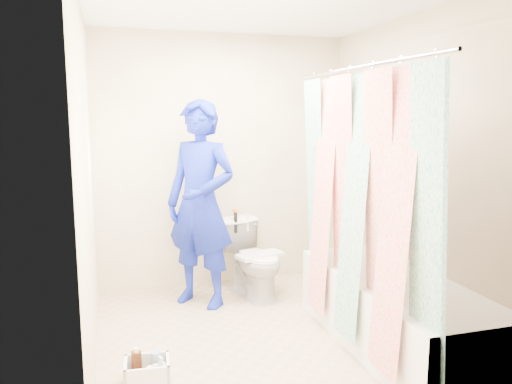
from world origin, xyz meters
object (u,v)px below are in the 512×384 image
object	(u,v)px
bathtub	(395,310)
cleaning_caddy	(149,374)
plumber	(201,204)
toilet	(253,259)

from	to	relation	value
bathtub	cleaning_caddy	distance (m)	1.74
plumber	cleaning_caddy	distance (m)	1.59
toilet	bathtub	bearing A→B (deg)	-78.75
cleaning_caddy	plumber	bearing A→B (deg)	70.27
toilet	plumber	xyz separation A→B (m)	(-0.49, -0.06, 0.54)
toilet	plumber	distance (m)	0.73
bathtub	plumber	size ratio (longest dim) A/B	0.98
plumber	cleaning_caddy	world-z (taller)	plumber
bathtub	toilet	distance (m)	1.44
toilet	cleaning_caddy	distance (m)	1.70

